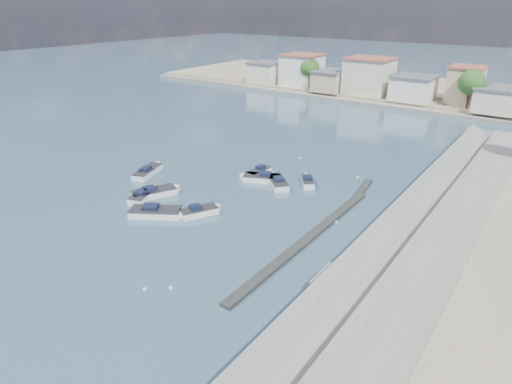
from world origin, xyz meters
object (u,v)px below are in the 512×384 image
motorboat_c (277,182)px  sailboat (149,171)px  motorboat_h (159,213)px  motorboat_d (260,178)px  motorboat_a (145,195)px  motorboat_b (201,212)px  motorboat_g (258,173)px  motorboat_f (307,181)px  motorboat_e (156,193)px

motorboat_c → sailboat: sailboat is taller
motorboat_h → sailboat: sailboat is taller
motorboat_d → sailboat: sailboat is taller
motorboat_h → sailboat: (-10.64, 7.82, 0.04)m
motorboat_a → motorboat_c: size_ratio=1.03×
motorboat_b → motorboat_a: bearing=-175.1°
motorboat_g → sailboat: sailboat is taller
motorboat_a → motorboat_f: (13.73, 15.31, -0.00)m
motorboat_f → motorboat_h: bearing=-116.7°
motorboat_b → motorboat_h: same height
motorboat_h → motorboat_d: bearing=77.9°
motorboat_b → motorboat_c: 12.33m
motorboat_e → motorboat_g: bearing=63.7°
motorboat_c → motorboat_d: bearing=-172.1°
motorboat_b → motorboat_e: 7.96m
motorboat_h → sailboat: size_ratio=0.67×
motorboat_d → motorboat_f: (5.63, 2.76, 0.00)m
motorboat_e → motorboat_h: bearing=-39.4°
motorboat_b → motorboat_g: 13.30m
motorboat_d → motorboat_b: bearing=-87.9°
motorboat_a → motorboat_f: same height
motorboat_h → motorboat_g: bearing=83.4°
motorboat_d → motorboat_h: (-3.17, -14.77, 0.00)m
motorboat_b → sailboat: bearing=161.1°
motorboat_d → motorboat_f: bearing=26.1°
motorboat_c → motorboat_g: same height
motorboat_c → motorboat_d: size_ratio=0.92×
motorboat_a → motorboat_g: 15.48m
motorboat_g → motorboat_h: (-1.87, -16.13, -0.00)m
motorboat_b → motorboat_g: same height
motorboat_g → motorboat_b: bearing=-82.5°
motorboat_e → motorboat_h: (4.33, -3.56, 0.00)m
motorboat_a → motorboat_h: 5.40m
motorboat_c → motorboat_d: 2.49m
motorboat_c → motorboat_e: 15.26m
motorboat_b → sailboat: size_ratio=0.50×
motorboat_e → motorboat_f: bearing=46.7°
motorboat_f → sailboat: sailboat is taller
motorboat_h → motorboat_e: bearing=140.6°
motorboat_g → motorboat_a: bearing=-116.0°
motorboat_e → motorboat_d: bearing=56.2°
motorboat_c → motorboat_f: bearing=37.3°
motorboat_b → motorboat_d: 11.83m
motorboat_c → motorboat_d: (-2.47, -0.34, -0.00)m
motorboat_b → motorboat_f: (5.21, 14.58, 0.00)m
motorboat_f → motorboat_h: same height
motorboat_a → motorboat_g: size_ratio=1.12×
motorboat_b → motorboat_g: (-1.73, 13.19, 0.00)m
motorboat_g → motorboat_h: same height
motorboat_c → motorboat_h: bearing=-110.5°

